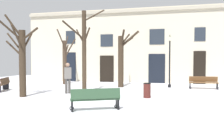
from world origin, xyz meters
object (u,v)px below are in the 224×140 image
object	(u,v)px
streetlamp	(170,55)
person_by_shop_door	(68,76)
tree_right_of_center	(22,59)
bench_by_litter_bin	(95,99)
tree_foreground	(122,58)
bench_facing_shops	(3,84)
bench_near_center_tree	(203,82)
tree_near_facade	(65,60)
litter_bin	(147,90)
tree_left_of_center	(84,49)

from	to	relation	value
streetlamp	person_by_shop_door	world-z (taller)	streetlamp
tree_right_of_center	bench_by_litter_bin	size ratio (longest dim) A/B	2.25
tree_foreground	person_by_shop_door	distance (m)	4.80
bench_facing_shops	bench_near_center_tree	world-z (taller)	bench_facing_shops
tree_near_facade	bench_facing_shops	xyz separation A→B (m)	(-1.96, -4.90, -1.53)
bench_by_litter_bin	bench_near_center_tree	bearing A→B (deg)	-147.42
litter_bin	person_by_shop_door	bearing A→B (deg)	173.54
tree_near_facade	tree_right_of_center	bearing A→B (deg)	-84.32
tree_right_of_center	streetlamp	xyz separation A→B (m)	(7.56, 6.32, 0.27)
tree_right_of_center	bench_near_center_tree	xyz separation A→B (m)	(9.80, 6.05, -1.59)
tree_foreground	bench_near_center_tree	size ratio (longest dim) A/B	2.13
bench_facing_shops	bench_by_litter_bin	bearing A→B (deg)	39.56
tree_near_facade	bench_near_center_tree	xyz separation A→B (m)	(10.46, -0.68, -1.53)
bench_near_center_tree	person_by_shop_door	distance (m)	9.08
tree_foreground	litter_bin	size ratio (longest dim) A/B	5.30
tree_right_of_center	litter_bin	bearing A→B (deg)	10.73
streetlamp	bench_near_center_tree	distance (m)	2.92
tree_near_facade	bench_near_center_tree	distance (m)	10.60
tree_right_of_center	bench_by_litter_bin	world-z (taller)	tree_right_of_center
tree_right_of_center	streetlamp	bearing A→B (deg)	39.91
tree_right_of_center	bench_near_center_tree	world-z (taller)	tree_right_of_center
tree_right_of_center	bench_facing_shops	bearing A→B (deg)	145.24
litter_bin	bench_facing_shops	world-z (taller)	bench_facing_shops
tree_foreground	bench_facing_shops	xyz separation A→B (m)	(-6.84, -3.93, -1.69)
tree_left_of_center	bench_by_litter_bin	world-z (taller)	tree_left_of_center
bench_facing_shops	tree_foreground	bearing A→B (deg)	98.66
tree_left_of_center	streetlamp	world-z (taller)	tree_left_of_center
bench_by_litter_bin	tree_near_facade	bearing A→B (deg)	-85.55
person_by_shop_door	bench_near_center_tree	bearing A→B (deg)	172.77
streetlamp	bench_facing_shops	bearing A→B (deg)	-156.18
litter_bin	bench_facing_shops	size ratio (longest dim) A/B	0.44
bench_by_litter_bin	bench_facing_shops	bearing A→B (deg)	-55.94
litter_bin	tree_right_of_center	bearing A→B (deg)	-169.27
tree_left_of_center	person_by_shop_door	world-z (taller)	tree_left_of_center
litter_bin	person_by_shop_door	distance (m)	4.70
tree_right_of_center	bench_facing_shops	size ratio (longest dim) A/B	2.47
bench_near_center_tree	tree_foreground	bearing A→B (deg)	-176.25
tree_right_of_center	streetlamp	world-z (taller)	tree_right_of_center
tree_right_of_center	person_by_shop_door	world-z (taller)	tree_right_of_center
bench_by_litter_bin	streetlamp	bearing A→B (deg)	-134.31
tree_left_of_center	person_by_shop_door	bearing A→B (deg)	-154.49
bench_near_center_tree	tree_right_of_center	bearing A→B (deg)	-147.59
tree_foreground	bench_facing_shops	distance (m)	8.07
tree_near_facade	bench_facing_shops	bearing A→B (deg)	-111.80
bench_near_center_tree	streetlamp	bearing A→B (deg)	173.76
tree_left_of_center	streetlamp	distance (m)	6.42
tree_left_of_center	litter_bin	bearing A→B (deg)	-13.88
tree_left_of_center	tree_right_of_center	bearing A→B (deg)	-141.20
litter_bin	person_by_shop_door	world-z (taller)	person_by_shop_door
person_by_shop_door	bench_facing_shops	bearing A→B (deg)	-36.60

